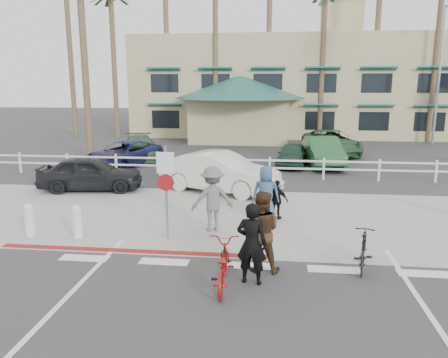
# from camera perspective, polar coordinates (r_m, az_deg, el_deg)

# --- Properties ---
(ground) EXTENTS (140.00, 140.00, 0.00)m
(ground) POSITION_cam_1_polar(r_m,az_deg,el_deg) (9.94, 2.82, -12.69)
(ground) COLOR #333335
(bike_path) EXTENTS (12.00, 16.00, 0.01)m
(bike_path) POSITION_cam_1_polar(r_m,az_deg,el_deg) (8.17, 1.84, -18.55)
(bike_path) COLOR #333335
(bike_path) RESTS_ON ground
(sidewalk_plaza) EXTENTS (22.00, 7.00, 0.01)m
(sidewalk_plaza) POSITION_cam_1_polar(r_m,az_deg,el_deg) (14.14, 4.02, -5.00)
(sidewalk_plaza) COLOR gray
(sidewalk_plaza) RESTS_ON ground
(cross_street) EXTENTS (40.00, 5.00, 0.01)m
(cross_street) POSITION_cam_1_polar(r_m,az_deg,el_deg) (18.00, 4.60, -1.25)
(cross_street) COLOR #333335
(cross_street) RESTS_ON ground
(parking_lot) EXTENTS (50.00, 16.00, 0.01)m
(parking_lot) POSITION_cam_1_polar(r_m,az_deg,el_deg) (27.33, 5.31, 3.36)
(parking_lot) COLOR #333335
(parking_lot) RESTS_ON ground
(curb_red) EXTENTS (7.00, 0.25, 0.02)m
(curb_red) POSITION_cam_1_polar(r_m,az_deg,el_deg) (11.58, -11.95, -9.19)
(curb_red) COLOR maroon
(curb_red) RESTS_ON ground
(rail_fence) EXTENTS (29.40, 0.16, 1.00)m
(rail_fence) POSITION_cam_1_polar(r_m,az_deg,el_deg) (19.85, 6.28, 1.44)
(rail_fence) COLOR silver
(rail_fence) RESTS_ON ground
(building) EXTENTS (28.00, 16.00, 11.30)m
(building) POSITION_cam_1_polar(r_m,az_deg,el_deg) (40.05, 8.88, 14.17)
(building) COLOR tan
(building) RESTS_ON ground
(sign_post) EXTENTS (0.50, 0.10, 2.90)m
(sign_post) POSITION_cam_1_polar(r_m,az_deg,el_deg) (11.88, -7.54, -1.20)
(sign_post) COLOR gray
(sign_post) RESTS_ON ground
(bollard_0) EXTENTS (0.26, 0.26, 0.95)m
(bollard_0) POSITION_cam_1_polar(r_m,az_deg,el_deg) (12.78, -18.62, -5.31)
(bollard_0) COLOR silver
(bollard_0) RESTS_ON ground
(bollard_1) EXTENTS (0.26, 0.26, 0.95)m
(bollard_1) POSITION_cam_1_polar(r_m,az_deg,el_deg) (13.43, -24.06, -4.91)
(bollard_1) COLOR silver
(bollard_1) RESTS_ON ground
(streetlight_1) EXTENTS (0.60, 2.00, 9.50)m
(streetlight_1) POSITION_cam_1_polar(r_m,az_deg,el_deg) (34.93, 26.27, 11.91)
(streetlight_1) COLOR gray
(streetlight_1) RESTS_ON ground
(palm_0) EXTENTS (4.00, 4.00, 15.00)m
(palm_0) POSITION_cam_1_polar(r_m,az_deg,el_deg) (38.86, -19.53, 16.43)
(palm_0) COLOR #173D18
(palm_0) RESTS_ON ground
(palm_1) EXTENTS (4.00, 4.00, 13.00)m
(palm_1) POSITION_cam_1_polar(r_m,az_deg,el_deg) (36.32, -14.23, 15.51)
(palm_1) COLOR #173D18
(palm_1) RESTS_ON ground
(palm_2) EXTENTS (4.00, 4.00, 16.00)m
(palm_2) POSITION_cam_1_polar(r_m,az_deg,el_deg) (36.23, -7.53, 18.16)
(palm_2) COLOR #173D18
(palm_2) RESTS_ON ground
(palm_3) EXTENTS (4.00, 4.00, 14.00)m
(palm_3) POSITION_cam_1_polar(r_m,az_deg,el_deg) (34.42, -1.13, 16.90)
(palm_3) COLOR #173D18
(palm_3) RESTS_ON ground
(palm_4) EXTENTS (4.00, 4.00, 15.00)m
(palm_4) POSITION_cam_1_polar(r_m,az_deg,el_deg) (35.16, 5.88, 17.56)
(palm_4) COLOR #173D18
(palm_4) RESTS_ON ground
(palm_5) EXTENTS (4.00, 4.00, 13.00)m
(palm_5) POSITION_cam_1_polar(r_m,az_deg,el_deg) (34.25, 12.79, 15.80)
(palm_5) COLOR #173D18
(palm_5) RESTS_ON ground
(palm_6) EXTENTS (4.00, 4.00, 17.00)m
(palm_6) POSITION_cam_1_polar(r_m,az_deg,el_deg) (36.04, 19.45, 18.43)
(palm_6) COLOR #173D18
(palm_6) RESTS_ON ground
(palm_7) EXTENTS (4.00, 4.00, 14.00)m
(palm_7) POSITION_cam_1_polar(r_m,az_deg,el_deg) (35.99, 26.08, 15.51)
(palm_7) COLOR #173D18
(palm_7) RESTS_ON ground
(palm_10) EXTENTS (4.00, 4.00, 12.00)m
(palm_10) POSITION_cam_1_polar(r_m,az_deg,el_deg) (26.28, -17.83, 15.61)
(palm_10) COLOR #173D18
(palm_10) RESTS_ON ground
(bike_red) EXTENTS (0.72, 1.87, 0.97)m
(bike_red) POSITION_cam_1_polar(r_m,az_deg,el_deg) (9.32, -0.22, -11.18)
(bike_red) COLOR maroon
(bike_red) RESTS_ON ground
(rider_red) EXTENTS (0.72, 0.53, 1.79)m
(rider_red) POSITION_cam_1_polar(r_m,az_deg,el_deg) (9.34, 3.62, -8.41)
(rider_red) COLOR black
(rider_red) RESTS_ON ground
(bike_black) EXTENTS (0.78, 1.61, 0.93)m
(bike_black) POSITION_cam_1_polar(r_m,az_deg,el_deg) (10.66, 17.75, -8.81)
(bike_black) COLOR black
(bike_black) RESTS_ON ground
(rider_black) EXTENTS (0.93, 0.73, 1.88)m
(rider_black) POSITION_cam_1_polar(r_m,az_deg,el_deg) (9.95, 4.82, -6.86)
(rider_black) COLOR #3A2715
(rider_black) RESTS_ON ground
(pedestrian_a) EXTENTS (1.40, 1.07, 1.91)m
(pedestrian_a) POSITION_cam_1_polar(r_m,az_deg,el_deg) (12.63, -1.52, -2.61)
(pedestrian_a) COLOR slate
(pedestrian_a) RESTS_ON ground
(pedestrian_child) EXTENTS (0.80, 0.59, 1.27)m
(pedestrian_child) POSITION_cam_1_polar(r_m,az_deg,el_deg) (13.86, 6.92, -2.72)
(pedestrian_child) COLOR black
(pedestrian_child) RESTS_ON ground
(pedestrian_b) EXTENTS (0.87, 0.59, 1.75)m
(pedestrian_b) POSITION_cam_1_polar(r_m,az_deg,el_deg) (13.62, 5.48, -1.91)
(pedestrian_b) COLOR #314B6A
(pedestrian_b) RESTS_ON ground
(car_white_sedan) EXTENTS (5.09, 3.46, 1.59)m
(car_white_sedan) POSITION_cam_1_polar(r_m,az_deg,el_deg) (17.26, -0.52, 0.88)
(car_white_sedan) COLOR silver
(car_white_sedan) RESTS_ON ground
(car_red_compact) EXTENTS (4.28, 2.22, 1.39)m
(car_red_compact) POSITION_cam_1_polar(r_m,az_deg,el_deg) (18.37, -17.03, 0.72)
(car_red_compact) COLOR black
(car_red_compact) RESTS_ON ground
(lot_car_0) EXTENTS (3.58, 5.07, 1.28)m
(lot_car_0) POSITION_cam_1_polar(r_m,az_deg,el_deg) (23.42, -12.91, 3.20)
(lot_car_0) COLOR #161B49
(lot_car_0) RESTS_ON ground
(lot_car_1) EXTENTS (3.22, 4.95, 1.33)m
(lot_car_1) POSITION_cam_1_polar(r_m,az_deg,el_deg) (25.43, -11.02, 4.03)
(lot_car_1) COLOR #355D3F
(lot_car_1) RESTS_ON ground
(lot_car_2) EXTENTS (1.94, 3.71, 1.20)m
(lot_car_2) POSITION_cam_1_polar(r_m,az_deg,el_deg) (23.06, 8.91, 3.13)
(lot_car_2) COLOR #1F3E2D
(lot_car_2) RESTS_ON ground
(lot_car_3) EXTENTS (1.99, 4.71, 1.51)m
(lot_car_3) POSITION_cam_1_polar(r_m,az_deg,el_deg) (23.40, 12.78, 3.49)
(lot_car_3) COLOR #26572F
(lot_car_3) RESTS_ON ground
(lot_car_5) EXTENTS (3.55, 5.74, 1.48)m
(lot_car_5) POSITION_cam_1_polar(r_m,az_deg,el_deg) (27.44, 13.82, 4.65)
(lot_car_5) COLOR #2C5434
(lot_car_5) RESTS_ON ground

